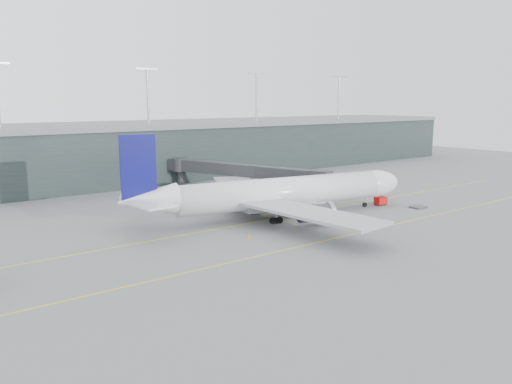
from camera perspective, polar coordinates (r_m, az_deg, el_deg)
ground at (r=91.51m, az=-1.86°, el=-3.02°), size 320.00×320.00×0.00m
taxiline_a at (r=88.36m, az=-0.37°, el=-3.50°), size 160.00×0.25×0.02m
taxiline_b at (r=76.54m, az=6.83°, el=-5.77°), size 160.00×0.25×0.02m
taxiline_lead_main at (r=110.57m, az=-5.71°, el=-0.72°), size 0.25×60.00×0.02m
terminal at (r=141.16m, az=-15.59°, el=4.49°), size 240.00×36.00×29.00m
main_aircraft at (r=91.74m, az=2.78°, el=-0.12°), size 56.97×52.85×16.03m
jet_bridge at (r=119.44m, az=-2.41°, el=2.68°), size 18.55×43.87×6.93m
gse_cart at (r=105.89m, az=14.06°, el=-0.96°), size 2.56×1.69×1.70m
baggage_dolly at (r=105.53m, az=18.05°, el=-1.62°), size 3.12×2.51×0.31m
uld_a at (r=95.75m, az=-8.10°, el=-1.85°), size 2.70×2.39×2.08m
uld_b at (r=98.79m, az=-7.66°, el=-1.47°), size 2.30×1.87×2.03m
uld_c at (r=100.38m, az=-5.55°, el=-1.32°), size 2.01×1.64×1.76m
cone_nose at (r=108.18m, az=14.62°, el=-1.05°), size 0.48×0.48×0.77m
cone_wing_stbd at (r=84.60m, az=10.26°, el=-4.03°), size 0.49×0.49×0.78m
cone_wing_port at (r=105.70m, az=-1.88°, el=-1.01°), size 0.41×0.41×0.65m
cone_tail at (r=78.10m, az=-0.82°, el=-5.10°), size 0.46×0.46×0.73m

